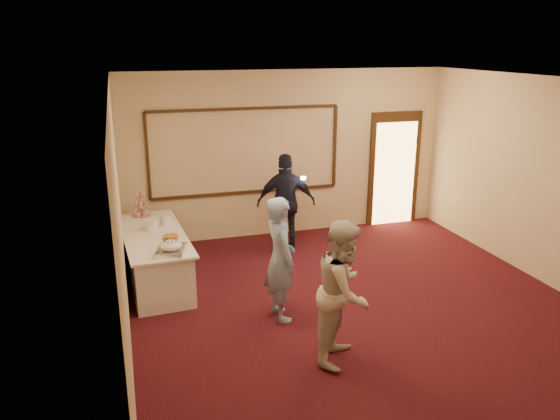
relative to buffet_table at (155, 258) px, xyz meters
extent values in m
plane|color=black|center=(2.56, -1.90, -0.39)|extent=(7.00, 7.00, 0.00)
cube|color=beige|center=(2.56, 1.60, 1.11)|extent=(6.00, 0.04, 3.00)
cube|color=beige|center=(-0.44, -1.90, 1.11)|extent=(0.04, 7.00, 3.00)
cube|color=white|center=(2.56, -1.90, 2.61)|extent=(6.00, 7.00, 0.04)
cube|color=black|center=(1.76, 1.57, 0.46)|extent=(3.40, 0.04, 0.05)
cube|color=black|center=(1.76, 1.57, 1.96)|extent=(3.40, 0.04, 0.05)
cube|color=black|center=(0.06, 1.57, 1.21)|extent=(0.05, 0.04, 1.50)
cube|color=black|center=(3.46, 1.57, 1.21)|extent=(0.05, 0.04, 1.50)
cube|color=black|center=(4.71, 1.56, 0.71)|extent=(1.05, 0.06, 2.20)
cube|color=#FFBF66|center=(4.71, 1.53, 0.61)|extent=(0.85, 0.02, 2.00)
cube|color=white|center=(0.00, 0.00, -0.02)|extent=(0.91, 2.18, 0.74)
cube|color=white|center=(0.00, 0.00, 0.37)|extent=(1.01, 2.30, 0.03)
cube|color=#ABAEB2|center=(0.17, -0.84, 0.40)|extent=(0.45, 0.52, 0.04)
ellipsoid|color=white|center=(0.17, -0.84, 0.49)|extent=(0.29, 0.29, 0.13)
cube|color=silver|center=(0.27, -0.71, 0.42)|extent=(0.08, 0.31, 0.01)
cylinder|color=#CE4F76|center=(-0.13, 0.94, 0.58)|extent=(0.02, 0.02, 0.39)
cylinder|color=#CE4F76|center=(-0.13, 0.94, 0.39)|extent=(0.29, 0.29, 0.01)
cylinder|color=#CE4F76|center=(-0.13, 0.94, 0.55)|extent=(0.23, 0.23, 0.01)
cylinder|color=#CE4F76|center=(-0.13, 0.94, 0.70)|extent=(0.16, 0.16, 0.01)
cylinder|color=white|center=(0.00, 0.15, 0.46)|extent=(0.19, 0.19, 0.16)
cylinder|color=white|center=(0.00, 0.15, 0.55)|extent=(0.20, 0.20, 0.01)
cylinder|color=white|center=(0.22, 0.38, 0.45)|extent=(0.17, 0.17, 0.14)
cylinder|color=white|center=(0.22, 0.38, 0.53)|extent=(0.18, 0.18, 0.01)
cylinder|color=white|center=(0.22, -0.30, 0.39)|extent=(0.26, 0.26, 0.01)
cylinder|color=olive|center=(0.22, -0.30, 0.41)|extent=(0.22, 0.22, 0.04)
imported|color=#829FCE|center=(1.47, -1.58, 0.43)|extent=(0.44, 0.63, 1.64)
imported|color=beige|center=(1.87, -2.69, 0.43)|extent=(0.98, 1.01, 1.64)
imported|color=black|center=(2.26, 0.73, 0.46)|extent=(1.06, 0.64, 1.69)
cube|color=white|center=(2.48, 0.50, 0.93)|extent=(0.08, 0.06, 0.05)
camera|label=1|loc=(-0.37, -7.74, 3.08)|focal=35.00mm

